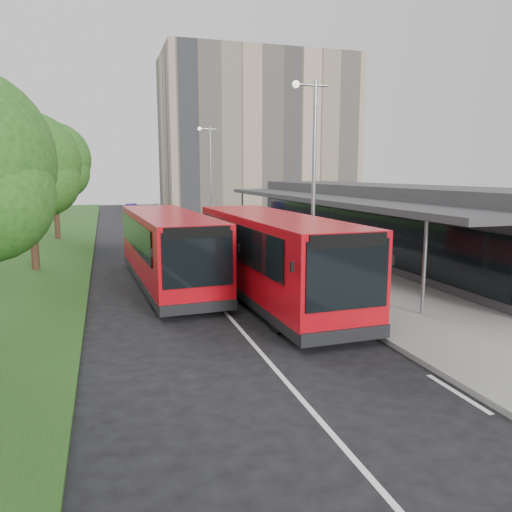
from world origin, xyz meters
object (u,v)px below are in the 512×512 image
Objects in this scene: lamp_post_near at (312,171)px; bus_second at (168,249)px; bollard at (228,231)px; car_near at (163,210)px; tree_far at (53,164)px; lamp_post_far at (210,172)px; bus_main at (272,258)px; tree_mid at (29,169)px; litter_bin at (277,247)px; car_far at (132,208)px.

bus_second is at bearing 157.95° from lamp_post_near.
car_near is at bearing 95.72° from bollard.
lamp_post_far is at bearing 4.87° from tree_far.
bus_main is (-2.12, -1.46, -3.10)m from lamp_post_near.
lamp_post_far reaches higher than tree_mid.
lamp_post_near is 37.47m from car_near.
bus_second is at bearing 130.19° from bus_main.
lamp_post_far is 0.74× the size of bus_second.
car_far is (-5.93, 35.14, -0.07)m from litter_bin.
tree_far reaches higher than litter_bin.
bus_second is at bearing -120.43° from car_near.
bus_main is 3.46× the size of car_far.
bus_second is 40.26m from car_far.
tree_far is 1.01× the size of lamp_post_far.
lamp_post_near is at bearing 32.57° from bus_main.
tree_mid reaches higher than car_far.
tree_far reaches higher than bus_main.
bus_main is (9.01, -20.51, -3.62)m from tree_far.
bus_main is at bearing -43.37° from tree_mid.
car_far reaches higher than litter_bin.
lamp_post_near is at bearing -111.73° from car_near.
bus_main is at bearing -66.28° from tree_far.
tree_far is 18.16m from bus_second.
lamp_post_near reaches higher than tree_mid.
litter_bin reaches higher than bollard.
bus_main is 17.26m from bollard.
lamp_post_far is 9.00× the size of bollard.
tree_far is at bearing 163.23° from bollard.
car_near is (-2.16, 21.61, -0.02)m from bollard.
tree_far reaches higher than car_far.
lamp_post_near is 2.37× the size of car_near.
tree_mid is 8.37× the size of bollard.
litter_bin is 0.27× the size of car_near.
bus_main is 9.39m from litter_bin.
tree_mid reaches higher than litter_bin.
car_near is at bearing 62.80° from tree_far.
car_far is (-2.69, 43.90, -1.08)m from bus_main.
tree_mid is 13.17m from lamp_post_near.
litter_bin is 1.02× the size of bollard.
tree_mid is at bearing -111.77° from car_far.
bus_main is at bearing -114.97° from car_near.
litter_bin is (3.24, 8.76, -1.01)m from bus_main.
bus_second is at bearing -113.42° from bollard.
lamp_post_far reaches higher than car_near.
lamp_post_near is at bearing -59.71° from tree_far.
bus_second is at bearing -106.98° from lamp_post_far.
bollard is at bearing 88.67° from lamp_post_near.
tree_far is at bearing 105.29° from bus_second.
car_near is at bearing 95.58° from litter_bin.
bus_main reaches higher than car_far.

